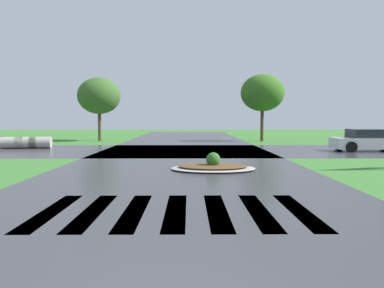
# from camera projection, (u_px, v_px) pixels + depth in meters

# --- Properties ---
(asphalt_roadway) EXTENTS (10.13, 80.00, 0.01)m
(asphalt_roadway) POSITION_uv_depth(u_px,v_px,m) (181.00, 173.00, 13.85)
(asphalt_roadway) COLOR #35353A
(asphalt_roadway) RESTS_ON ground
(asphalt_cross_road) EXTENTS (90.00, 9.11, 0.01)m
(asphalt_cross_road) POSITION_uv_depth(u_px,v_px,m) (184.00, 150.00, 23.33)
(asphalt_cross_road) COLOR #35353A
(asphalt_cross_road) RESTS_ON ground
(crosswalk_stripes) EXTENTS (5.85, 3.32, 0.01)m
(crosswalk_stripes) POSITION_uv_depth(u_px,v_px,m) (176.00, 211.00, 8.24)
(crosswalk_stripes) COLOR white
(crosswalk_stripes) RESTS_ON ground
(median_island) EXTENTS (3.30, 2.39, 0.68)m
(median_island) POSITION_uv_depth(u_px,v_px,m) (213.00, 167.00, 14.78)
(median_island) COLOR #9E9B93
(median_island) RESTS_ON ground
(car_white_sedan) EXTENTS (4.27, 2.13, 1.33)m
(car_white_sedan) POSITION_uv_depth(u_px,v_px,m) (368.00, 141.00, 22.94)
(car_white_sedan) COLOR silver
(car_white_sedan) RESTS_ON ground
(drainage_pipe_stack) EXTENTS (3.20, 1.13, 0.76)m
(drainage_pipe_stack) POSITION_uv_depth(u_px,v_px,m) (26.00, 143.00, 24.89)
(drainage_pipe_stack) COLOR #9E9B93
(drainage_pipe_stack) RESTS_ON ground
(background_treeline) EXTENTS (45.76, 6.79, 5.72)m
(background_treeline) POSITION_uv_depth(u_px,v_px,m) (124.00, 97.00, 33.41)
(background_treeline) COLOR #4C3823
(background_treeline) RESTS_ON ground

